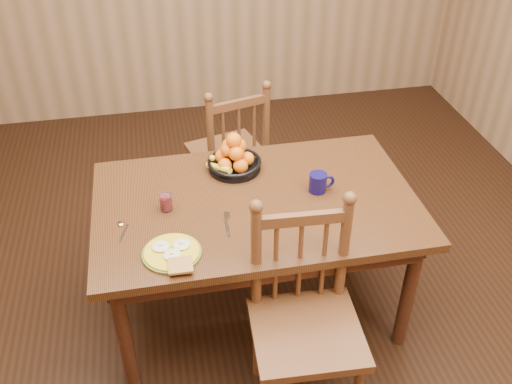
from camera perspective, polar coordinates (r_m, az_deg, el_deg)
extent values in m
cube|color=black|center=(3.34, 0.00, -11.22)|extent=(4.50, 5.00, 0.01)
cube|color=black|center=(2.85, 0.00, -1.18)|extent=(1.60, 1.00, 0.04)
cube|color=black|center=(3.23, -1.44, 2.22)|extent=(1.40, 0.04, 0.10)
cube|color=black|center=(2.58, 1.82, -8.00)|extent=(1.40, 0.04, 0.10)
cube|color=black|center=(3.09, 13.24, -0.66)|extent=(0.04, 0.84, 0.10)
cube|color=black|center=(2.87, -14.27, -3.97)|extent=(0.04, 0.84, 0.10)
cylinder|color=black|center=(2.79, -12.99, -13.93)|extent=(0.07, 0.07, 0.70)
cylinder|color=black|center=(3.01, 14.96, -9.83)|extent=(0.07, 0.07, 0.70)
cylinder|color=black|center=(3.37, -13.13, -3.58)|extent=(0.07, 0.07, 0.70)
cylinder|color=black|center=(3.55, 9.89, -0.83)|extent=(0.07, 0.07, 0.70)
cube|color=#512A18|center=(3.75, -2.88, 3.91)|extent=(0.54, 0.53, 0.04)
cylinder|color=#512A18|center=(4.07, -1.39, 2.82)|extent=(0.04, 0.04, 0.44)
cylinder|color=#512A18|center=(3.96, -6.22, 1.53)|extent=(0.04, 0.04, 0.44)
cylinder|color=#512A18|center=(3.82, 0.80, 0.26)|extent=(0.04, 0.04, 0.44)
cylinder|color=#512A18|center=(3.70, -4.30, -1.20)|extent=(0.04, 0.04, 0.44)
cylinder|color=#512A18|center=(3.53, 1.01, 6.75)|extent=(0.04, 0.04, 0.53)
cylinder|color=#512A18|center=(3.40, -4.55, 5.40)|extent=(0.04, 0.04, 0.53)
cylinder|color=#512A18|center=(3.49, -1.70, 5.37)|extent=(0.02, 0.02, 0.41)
cube|color=#512A18|center=(3.37, -1.77, 8.80)|extent=(0.36, 0.12, 0.05)
cube|color=#512A18|center=(2.57, 5.11, -13.88)|extent=(0.50, 0.48, 0.04)
cylinder|color=#512A18|center=(2.86, 0.08, -14.83)|extent=(0.04, 0.04, 0.47)
cylinder|color=#512A18|center=(2.92, 7.90, -13.87)|extent=(0.04, 0.04, 0.47)
cylinder|color=#512A18|center=(2.48, 0.02, -6.62)|extent=(0.05, 0.05, 0.56)
cylinder|color=#512A18|center=(2.55, 8.75, -5.71)|extent=(0.05, 0.05, 0.56)
cylinder|color=#512A18|center=(2.55, 4.39, -7.08)|extent=(0.02, 0.02, 0.43)
cube|color=#512A18|center=(2.38, 4.66, -2.71)|extent=(0.39, 0.05, 0.05)
cylinder|color=#59601E|center=(2.55, -8.41, -6.07)|extent=(0.26, 0.26, 0.01)
cylinder|color=gold|center=(2.55, -8.42, -5.96)|extent=(0.24, 0.24, 0.01)
ellipsoid|color=silver|center=(2.57, -9.51, -5.37)|extent=(0.08, 0.08, 0.01)
cube|color=#F2E08C|center=(2.56, -9.53, -5.19)|extent=(0.02, 0.02, 0.01)
ellipsoid|color=silver|center=(2.56, -7.49, -5.22)|extent=(0.08, 0.08, 0.01)
cube|color=#F2E08C|center=(2.55, -7.51, -5.03)|extent=(0.02, 0.02, 0.01)
ellipsoid|color=silver|center=(2.52, -8.39, -6.22)|extent=(0.08, 0.08, 0.01)
cube|color=#F2E08C|center=(2.51, -8.42, -6.03)|extent=(0.02, 0.02, 0.01)
cube|color=brown|center=(2.46, -7.56, -7.28)|extent=(0.11, 0.10, 0.01)
cube|color=silver|center=(2.67, -2.89, -3.45)|extent=(0.02, 0.15, 0.00)
cube|color=silver|center=(2.74, -2.91, -2.31)|extent=(0.03, 0.05, 0.00)
cube|color=silver|center=(2.70, -13.06, -3.98)|extent=(0.05, 0.12, 0.00)
ellipsoid|color=silver|center=(2.76, -13.38, -3.01)|extent=(0.03, 0.04, 0.01)
cylinder|color=#100B40|center=(2.89, 6.20, 0.95)|extent=(0.09, 0.09, 0.10)
torus|color=#100B40|center=(2.90, 7.18, 1.06)|extent=(0.07, 0.02, 0.07)
cylinder|color=black|center=(2.86, 6.26, 1.70)|extent=(0.08, 0.08, 0.00)
cylinder|color=silver|center=(2.78, -9.00, -0.99)|extent=(0.06, 0.06, 0.09)
cylinder|color=maroon|center=(2.79, -8.99, -1.11)|extent=(0.05, 0.05, 0.07)
cylinder|color=black|center=(3.06, -2.16, 2.48)|extent=(0.28, 0.28, 0.02)
torus|color=black|center=(3.04, -2.18, 3.03)|extent=(0.29, 0.29, 0.02)
cylinder|color=black|center=(3.07, -2.16, 2.36)|extent=(0.10, 0.10, 0.01)
sphere|color=orange|center=(3.04, -0.88, 3.36)|extent=(0.07, 0.07, 0.07)
sphere|color=orange|center=(3.09, -1.98, 3.96)|extent=(0.08, 0.08, 0.08)
sphere|color=orange|center=(3.06, -3.36, 3.58)|extent=(0.08, 0.08, 0.08)
sphere|color=orange|center=(2.99, -3.13, 2.69)|extent=(0.07, 0.07, 0.07)
sphere|color=orange|center=(2.98, -1.55, 2.61)|extent=(0.08, 0.08, 0.08)
sphere|color=orange|center=(3.03, -1.74, 4.63)|extent=(0.08, 0.08, 0.08)
sphere|color=orange|center=(3.01, -2.90, 4.24)|extent=(0.07, 0.07, 0.07)
sphere|color=orange|center=(2.97, -1.99, 3.86)|extent=(0.08, 0.08, 0.08)
sphere|color=orange|center=(2.97, -2.23, 5.20)|extent=(0.08, 0.08, 0.08)
sphere|color=orange|center=(3.05, -2.75, 4.68)|extent=(0.07, 0.07, 0.07)
cylinder|color=yellow|center=(3.00, -3.75, 2.44)|extent=(0.10, 0.17, 0.07)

